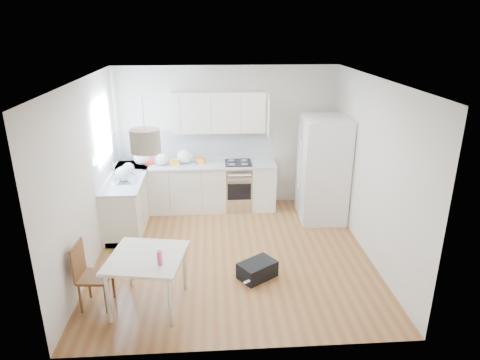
# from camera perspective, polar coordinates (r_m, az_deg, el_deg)

# --- Properties ---
(floor) EXTENTS (4.20, 4.20, 0.00)m
(floor) POSITION_cam_1_polar(r_m,az_deg,el_deg) (6.84, -0.94, -9.82)
(floor) COLOR brown
(floor) RESTS_ON ground
(ceiling) EXTENTS (4.20, 4.20, 0.00)m
(ceiling) POSITION_cam_1_polar(r_m,az_deg,el_deg) (5.96, -1.09, 13.23)
(ceiling) COLOR white
(ceiling) RESTS_ON wall_back
(wall_back) EXTENTS (4.20, 0.00, 4.20)m
(wall_back) POSITION_cam_1_polar(r_m,az_deg,el_deg) (8.28, -1.76, 5.72)
(wall_back) COLOR silver
(wall_back) RESTS_ON floor
(wall_left) EXTENTS (0.00, 4.20, 4.20)m
(wall_left) POSITION_cam_1_polar(r_m,az_deg,el_deg) (6.52, -19.76, 0.43)
(wall_left) COLOR silver
(wall_left) RESTS_ON floor
(wall_right) EXTENTS (0.00, 4.20, 4.20)m
(wall_right) POSITION_cam_1_polar(r_m,az_deg,el_deg) (6.71, 17.21, 1.27)
(wall_right) COLOR silver
(wall_right) RESTS_ON floor
(window_glassblock) EXTENTS (0.02, 1.00, 1.00)m
(window_glassblock) POSITION_cam_1_polar(r_m,az_deg,el_deg) (7.48, -17.80, 6.32)
(window_glassblock) COLOR #BFE0F9
(window_glassblock) RESTS_ON wall_left
(cabinets_back) EXTENTS (3.00, 0.60, 0.88)m
(cabinets_back) POSITION_cam_1_polar(r_m,az_deg,el_deg) (8.28, -5.77, -1.01)
(cabinets_back) COLOR silver
(cabinets_back) RESTS_ON floor
(cabinets_left) EXTENTS (0.60, 1.80, 0.88)m
(cabinets_left) POSITION_cam_1_polar(r_m,az_deg,el_deg) (7.86, -14.67, -2.78)
(cabinets_left) COLOR silver
(cabinets_left) RESTS_ON floor
(counter_back) EXTENTS (3.02, 0.64, 0.04)m
(counter_back) POSITION_cam_1_polar(r_m,az_deg,el_deg) (8.12, -5.88, 2.02)
(counter_back) COLOR silver
(counter_back) RESTS_ON cabinets_back
(counter_left) EXTENTS (0.64, 1.82, 0.04)m
(counter_left) POSITION_cam_1_polar(r_m,az_deg,el_deg) (7.70, -14.97, 0.37)
(counter_left) COLOR silver
(counter_left) RESTS_ON cabinets_left
(backsplash_back) EXTENTS (3.00, 0.01, 0.58)m
(backsplash_back) POSITION_cam_1_polar(r_m,az_deg,el_deg) (8.31, -5.90, 4.68)
(backsplash_back) COLOR silver
(backsplash_back) RESTS_ON wall_back
(backsplash_left) EXTENTS (0.01, 1.80, 0.58)m
(backsplash_left) POSITION_cam_1_polar(r_m,az_deg,el_deg) (7.67, -17.33, 2.50)
(backsplash_left) COLOR silver
(backsplash_left) RESTS_ON wall_left
(upper_cabinets) EXTENTS (1.70, 0.32, 0.75)m
(upper_cabinets) POSITION_cam_1_polar(r_m,az_deg,el_deg) (8.01, -2.85, 9.05)
(upper_cabinets) COLOR silver
(upper_cabinets) RESTS_ON wall_back
(range_oven) EXTENTS (0.50, 0.61, 0.88)m
(range_oven) POSITION_cam_1_polar(r_m,az_deg,el_deg) (8.29, -0.23, -0.87)
(range_oven) COLOR silver
(range_oven) RESTS_ON floor
(sink) EXTENTS (0.50, 0.80, 0.16)m
(sink) POSITION_cam_1_polar(r_m,az_deg,el_deg) (7.65, -15.04, 0.35)
(sink) COLOR silver
(sink) RESTS_ON counter_left
(refrigerator) EXTENTS (0.91, 0.96, 1.89)m
(refrigerator) POSITION_cam_1_polar(r_m,az_deg,el_deg) (7.86, 11.09, 1.44)
(refrigerator) COLOR white
(refrigerator) RESTS_ON floor
(dining_table) EXTENTS (1.04, 1.04, 0.71)m
(dining_table) POSITION_cam_1_polar(r_m,az_deg,el_deg) (5.53, -12.33, -10.56)
(dining_table) COLOR beige
(dining_table) RESTS_ON floor
(dining_chair) EXTENTS (0.40, 0.40, 0.89)m
(dining_chair) POSITION_cam_1_polar(r_m,az_deg,el_deg) (5.80, -18.77, -11.94)
(dining_chair) COLOR #522A18
(dining_chair) RESTS_ON floor
(drink_bottle) EXTENTS (0.07, 0.07, 0.21)m
(drink_bottle) POSITION_cam_1_polar(r_m,az_deg,el_deg) (5.24, -10.66, -10.03)
(drink_bottle) COLOR #E23E70
(drink_bottle) RESTS_ON dining_table
(gym_bag) EXTENTS (0.62, 0.57, 0.24)m
(gym_bag) POSITION_cam_1_polar(r_m,az_deg,el_deg) (6.23, 2.32, -11.87)
(gym_bag) COLOR black
(gym_bag) RESTS_ON floor
(pendant_lamp) EXTENTS (0.43, 0.43, 0.26)m
(pendant_lamp) POSITION_cam_1_polar(r_m,az_deg,el_deg) (4.94, -12.51, 5.12)
(pendant_lamp) COLOR #BBAA90
(pendant_lamp) RESTS_ON ceiling
(grocery_bag_a) EXTENTS (0.28, 0.24, 0.25)m
(grocery_bag_a) POSITION_cam_1_polar(r_m,az_deg,el_deg) (8.19, -13.01, 2.82)
(grocery_bag_a) COLOR white
(grocery_bag_a) RESTS_ON counter_back
(grocery_bag_b) EXTENTS (0.24, 0.21, 0.22)m
(grocery_bag_b) POSITION_cam_1_polar(r_m,az_deg,el_deg) (8.10, -10.36, 2.69)
(grocery_bag_b) COLOR white
(grocery_bag_b) RESTS_ON counter_back
(grocery_bag_c) EXTENTS (0.30, 0.25, 0.27)m
(grocery_bag_c) POSITION_cam_1_polar(r_m,az_deg,el_deg) (8.15, -7.35, 3.14)
(grocery_bag_c) COLOR white
(grocery_bag_c) RESTS_ON counter_back
(grocery_bag_d) EXTENTS (0.20, 0.17, 0.18)m
(grocery_bag_d) POSITION_cam_1_polar(r_m,az_deg,el_deg) (7.83, -14.65, 1.60)
(grocery_bag_d) COLOR white
(grocery_bag_d) RESTS_ON counter_back
(grocery_bag_e) EXTENTS (0.27, 0.23, 0.24)m
(grocery_bag_e) POSITION_cam_1_polar(r_m,az_deg,el_deg) (7.43, -15.33, 0.78)
(grocery_bag_e) COLOR white
(grocery_bag_e) RESTS_ON counter_left
(snack_orange) EXTENTS (0.16, 0.12, 0.10)m
(snack_orange) POSITION_cam_1_polar(r_m,az_deg,el_deg) (8.14, -5.18, 2.60)
(snack_orange) COLOR orange
(snack_orange) RESTS_ON counter_back
(snack_yellow) EXTENTS (0.16, 0.11, 0.11)m
(snack_yellow) POSITION_cam_1_polar(r_m,az_deg,el_deg) (8.08, -8.72, 2.34)
(snack_yellow) COLOR yellow
(snack_yellow) RESTS_ON counter_back
(snack_red) EXTENTS (0.20, 0.19, 0.12)m
(snack_red) POSITION_cam_1_polar(r_m,az_deg,el_deg) (8.20, -12.10, 2.42)
(snack_red) COLOR red
(snack_red) RESTS_ON counter_back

